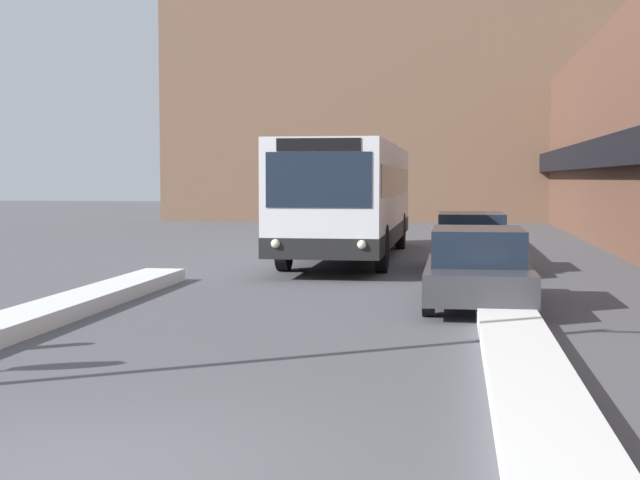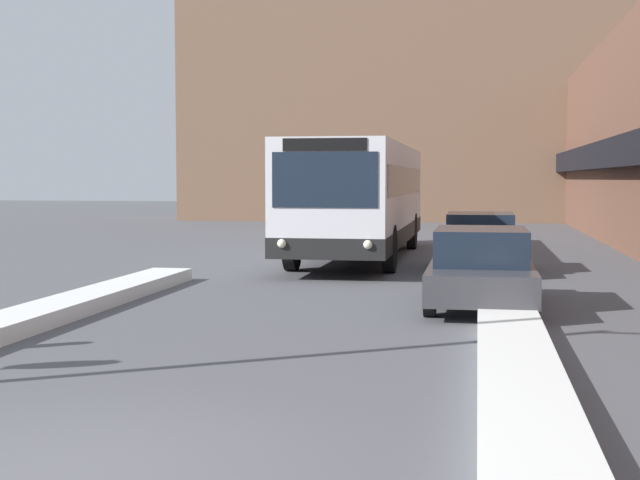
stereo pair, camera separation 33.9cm
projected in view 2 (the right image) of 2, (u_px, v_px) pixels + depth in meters
ground_plane at (59, 475)px, 6.81m from camera, size 160.00×160.00×0.00m
building_backdrop_far at (422, 58)px, 49.52m from camera, size 26.00×8.00×17.93m
snow_bank_left at (26, 319)px, 13.49m from camera, size 0.90×13.21×0.26m
snow_bank_right at (512, 339)px, 11.81m from camera, size 0.90×14.38×0.26m
city_bus at (360, 197)px, 25.17m from camera, size 2.69×12.05×3.18m
parked_car_front at (481, 267)px, 15.75m from camera, size 1.85×4.23×1.38m
parked_car_middle at (480, 242)px, 21.95m from camera, size 1.85×4.24×1.42m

